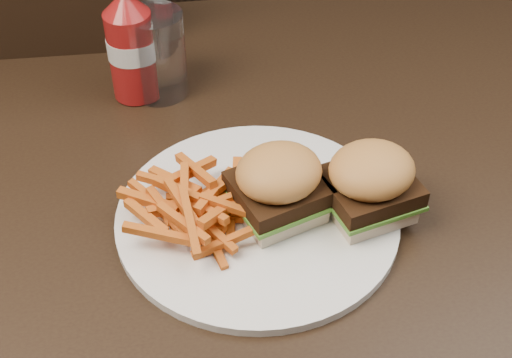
{
  "coord_description": "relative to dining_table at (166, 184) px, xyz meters",
  "views": [
    {
      "loc": [
        0.02,
        -0.62,
        1.3
      ],
      "look_at": [
        0.09,
        -0.08,
        0.8
      ],
      "focal_mm": 50.0,
      "sensor_mm": 36.0,
      "label": 1
    }
  ],
  "objects": [
    {
      "name": "dining_table",
      "position": [
        0.0,
        0.0,
        0.0
      ],
      "size": [
        1.2,
        0.8,
        0.04
      ],
      "primitive_type": "cube",
      "color": "black",
      "rests_on": "ground"
    },
    {
      "name": "chair_far",
      "position": [
        -0.22,
        0.5,
        -0.3
      ],
      "size": [
        0.48,
        0.48,
        0.04
      ],
      "primitive_type": "cube",
      "rotation": [
        0.0,
        0.0,
        3.12
      ],
      "color": "black",
      "rests_on": "ground"
    },
    {
      "name": "plate",
      "position": [
        0.09,
        -0.09,
        0.03
      ],
      "size": [
        0.3,
        0.3,
        0.01
      ],
      "primitive_type": "cylinder",
      "color": "white",
      "rests_on": "dining_table"
    },
    {
      "name": "sandwich_half_a",
      "position": [
        0.12,
        -0.1,
        0.04
      ],
      "size": [
        0.1,
        0.1,
        0.02
      ],
      "primitive_type": "cube",
      "rotation": [
        0.0,
        0.0,
        0.35
      ],
      "color": "beige",
      "rests_on": "plate"
    },
    {
      "name": "sandwich_half_b",
      "position": [
        0.21,
        -0.11,
        0.04
      ],
      "size": [
        0.1,
        0.09,
        0.02
      ],
      "primitive_type": "cube",
      "rotation": [
        0.0,
        0.0,
        0.26
      ],
      "color": "#F8DFBD",
      "rests_on": "plate"
    },
    {
      "name": "fries_pile",
      "position": [
        0.03,
        -0.1,
        0.05
      ],
      "size": [
        0.15,
        0.15,
        0.05
      ],
      "primitive_type": null,
      "rotation": [
        0.0,
        0.0,
        -0.26
      ],
      "color": "#B02607",
      "rests_on": "plate"
    },
    {
      "name": "ketchup_bottle",
      "position": [
        -0.03,
        0.16,
        0.08
      ],
      "size": [
        0.06,
        0.06,
        0.12
      ],
      "primitive_type": "cylinder",
      "rotation": [
        0.0,
        0.0,
        0.02
      ],
      "color": "maroon",
      "rests_on": "dining_table"
    },
    {
      "name": "tumbler",
      "position": [
        0.0,
        0.16,
        0.08
      ],
      "size": [
        0.09,
        0.09,
        0.12
      ],
      "primitive_type": "cylinder",
      "rotation": [
        0.0,
        0.0,
        -0.22
      ],
      "color": "white",
      "rests_on": "dining_table"
    }
  ]
}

